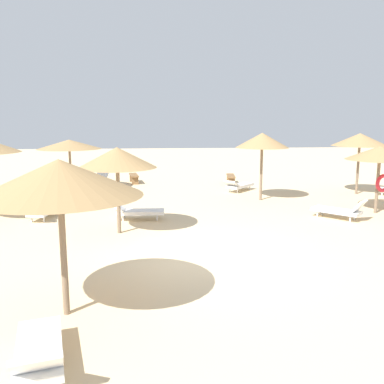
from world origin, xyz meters
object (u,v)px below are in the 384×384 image
object	(u,v)px
parasol_1	(59,178)
lounger_5	(239,185)
lounger_1	(39,351)
lounger_3	(98,180)
parasol_0	(380,154)
bench_1	(72,179)
lounger_4	(136,211)
lounger_0	(340,210)
parasol_3	(69,144)
bench_0	(134,177)
parasol_6	(360,140)
parasol_4	(117,158)
lounger_2	(43,210)
bench_2	(231,178)
parasol_5	(262,141)

from	to	relation	value
parasol_1	lounger_5	distance (m)	14.05
lounger_1	lounger_3	world-z (taller)	lounger_1
parasol_0	bench_1	world-z (taller)	parasol_0
lounger_4	lounger_0	bearing A→B (deg)	-3.77
lounger_4	lounger_5	world-z (taller)	lounger_4
parasol_3	lounger_5	bearing A→B (deg)	-6.11
lounger_5	bench_0	bearing A→B (deg)	149.73
parasol_1	parasol_6	xyz separation A→B (m)	(11.20, 11.54, 0.04)
lounger_4	bench_1	size ratio (longest dim) A/B	1.24
parasol_4	bench_0	bearing A→B (deg)	90.82
lounger_2	lounger_5	bearing A→B (deg)	32.09
lounger_4	bench_1	world-z (taller)	lounger_4
parasol_6	lounger_3	size ratio (longest dim) A/B	1.45
parasol_3	bench_1	distance (m)	2.50
lounger_1	bench_1	size ratio (longest dim) A/B	1.29
parasol_1	lounger_4	bearing A→B (deg)	82.80
lounger_3	lounger_5	xyz separation A→B (m)	(7.24, -2.20, -0.00)
parasol_4	lounger_3	world-z (taller)	parasol_4
parasol_6	bench_0	xyz separation A→B (m)	(-10.89, 4.25, -2.24)
parasol_0	parasol_6	size ratio (longest dim) A/B	0.89
parasol_4	lounger_5	world-z (taller)	parasol_4
lounger_5	parasol_3	bearing A→B (deg)	173.89
parasol_0	parasol_3	bearing A→B (deg)	154.67
lounger_5	lounger_2	bearing A→B (deg)	-147.91
lounger_4	bench_2	xyz separation A→B (m)	(4.78, 7.85, 0.03)
parasol_5	lounger_3	world-z (taller)	parasol_5
parasol_6	lounger_5	bearing A→B (deg)	168.49
parasol_6	lounger_0	world-z (taller)	parasol_6
parasol_5	lounger_2	xyz separation A→B (m)	(-8.69, -2.86, -2.32)
parasol_5	parasol_1	bearing A→B (deg)	-120.85
parasol_1	lounger_1	world-z (taller)	parasol_1
parasol_1	lounger_0	size ratio (longest dim) A/B	1.66
parasol_1	lounger_2	bearing A→B (deg)	107.97
parasol_6	bench_2	xyz separation A→B (m)	(-5.51, 3.51, -2.24)
parasol_6	lounger_2	world-z (taller)	parasol_6
parasol_5	lounger_4	size ratio (longest dim) A/B	1.55
parasol_1	lounger_0	world-z (taller)	parasol_1
lounger_2	parasol_3	bearing A→B (deg)	92.21
lounger_1	lounger_4	world-z (taller)	lounger_1
lounger_0	lounger_4	size ratio (longest dim) A/B	0.92
parasol_3	bench_1	bearing A→B (deg)	99.98
bench_1	bench_2	size ratio (longest dim) A/B	1.00
lounger_1	lounger_4	xyz separation A→B (m)	(0.90, 8.99, -0.00)
lounger_1	bench_2	world-z (taller)	lounger_1
lounger_1	bench_2	xyz separation A→B (m)	(5.68, 16.84, 0.03)
parasol_1	lounger_3	world-z (taller)	parasol_1
parasol_0	lounger_1	size ratio (longest dim) A/B	1.30
parasol_3	lounger_4	world-z (taller)	parasol_3
parasol_6	lounger_2	size ratio (longest dim) A/B	1.46
parasol_5	lounger_1	bearing A→B (deg)	-116.97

